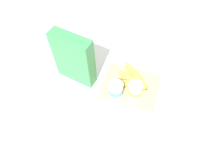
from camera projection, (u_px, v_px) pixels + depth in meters
name	position (u px, v px, depth m)	size (l,w,h in m)	color
ground_plane	(130.00, 87.00, 1.08)	(2.40, 2.40, 0.00)	silver
cutting_board	(131.00, 86.00, 1.07)	(0.28, 0.22, 0.02)	tan
cereal_box	(74.00, 59.00, 1.00)	(0.20, 0.06, 0.29)	#38844C
yogurt_cup_front	(135.00, 91.00, 0.99)	(0.07, 0.07, 0.09)	white
yogurt_cup_back	(116.00, 90.00, 1.00)	(0.07, 0.07, 0.09)	white
banana_bunch	(132.00, 79.00, 1.07)	(0.18, 0.16, 0.04)	yellow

